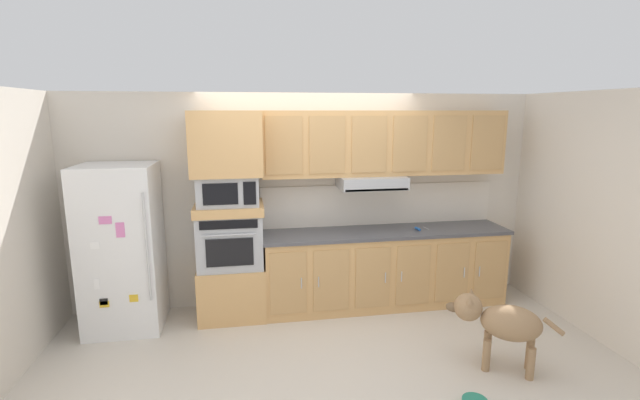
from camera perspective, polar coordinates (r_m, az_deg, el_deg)
The scene contains 16 objects.
ground_plane at distance 4.77m, azimuth 0.53°, elevation -17.45°, with size 9.60×9.60×0.00m, color beige.
back_kitchen_wall at distance 5.38m, azimuth -1.57°, elevation 0.11°, with size 6.20×0.12×2.50m, color beige.
side_panel_left at distance 4.71m, azimuth -35.30°, elevation -3.64°, with size 0.12×7.10×2.50m, color beige.
side_panel_right at distance 5.53m, azimuth 30.41°, elevation -1.15°, with size 0.12×7.10×2.50m, color silver.
refrigerator at distance 5.16m, azimuth -23.98°, elevation -5.61°, with size 0.76×0.73×1.76m.
oven_base_cabinet at distance 5.26m, azimuth -11.14°, elevation -11.21°, with size 0.74×0.62×0.60m, color tan.
built_in_oven at distance 5.06m, azimuth -11.40°, elevation -4.92°, with size 0.70×0.62×0.60m.
appliance_mid_shelf at distance 4.98m, azimuth -11.55°, elevation -1.05°, with size 0.74×0.62×0.10m, color tan.
microwave at distance 4.93m, azimuth -11.65°, elevation 1.33°, with size 0.64×0.54×0.32m.
appliance_upper_cabinet at distance 4.88m, azimuth -11.88°, elevation 7.13°, with size 0.74×0.62×0.68m, color tan.
lower_cabinet_run at distance 5.45m, azimuth 8.28°, elevation -8.71°, with size 2.86×0.63×0.88m.
countertop_slab at distance 5.31m, azimuth 8.41°, elevation -4.03°, with size 2.90×0.64×0.04m, color #4C4C51.
backsplash_panel at distance 5.52m, azimuth 7.56°, elevation -0.55°, with size 2.90×0.02×0.50m, color silver.
upper_cabinet_with_hood at distance 5.25m, azimuth 8.19°, elevation 6.90°, with size 2.86×0.48×0.88m.
screwdriver at distance 5.39m, azimuth 12.47°, elevation -3.60°, with size 0.14×0.13×0.03m.
dog at distance 4.43m, azimuth 22.04°, elevation -14.18°, with size 0.88×0.61×0.69m.
Camera 1 is at (-0.75, -4.11, 2.30)m, focal length 25.05 mm.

